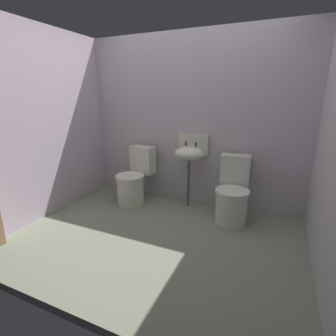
% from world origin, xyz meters
% --- Properties ---
extents(ground_plane, '(3.44, 2.46, 0.08)m').
position_xyz_m(ground_plane, '(0.00, 0.00, -0.04)').
color(ground_plane, gray).
extents(wall_back, '(3.44, 0.10, 2.30)m').
position_xyz_m(wall_back, '(0.00, 1.08, 1.15)').
color(wall_back, '#B9B0BB').
rests_on(wall_back, ground).
extents(wall_left, '(0.10, 2.26, 2.30)m').
position_xyz_m(wall_left, '(-1.57, 0.10, 1.15)').
color(wall_left, '#BFABBE').
rests_on(wall_left, ground).
extents(toilet_left, '(0.46, 0.64, 0.78)m').
position_xyz_m(toilet_left, '(-0.72, 0.68, 0.32)').
color(toilet_left, silver).
rests_on(toilet_left, ground).
extents(toilet_right, '(0.44, 0.63, 0.78)m').
position_xyz_m(toilet_right, '(0.68, 0.68, 0.32)').
color(toilet_right, silver).
rests_on(toilet_right, ground).
extents(sink, '(0.42, 0.35, 0.99)m').
position_xyz_m(sink, '(0.05, 0.87, 0.75)').
color(sink, '#505056').
rests_on(sink, ground).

